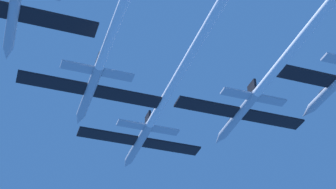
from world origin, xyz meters
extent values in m
cylinder|color=#B2BAC6|center=(-0.19, 0.42, -0.36)|extent=(1.29, 11.75, 1.29)
cone|color=#B2BAC6|center=(-0.19, 7.59, -0.36)|extent=(1.27, 2.59, 1.27)
ellipsoid|color=black|center=(-0.19, 3.00, 0.19)|extent=(0.90, 2.35, 0.65)
cube|color=black|center=(-5.30, -0.17, -0.36)|extent=(8.93, 2.59, 0.28)
cube|color=black|center=(4.92, -0.17, -0.36)|extent=(8.93, 2.59, 0.28)
cube|color=black|center=(-0.19, -4.28, 1.23)|extent=(0.34, 2.12, 1.88)
cube|color=#B2BAC6|center=(-2.85, -4.52, -0.36)|extent=(4.02, 1.55, 0.28)
cube|color=#B2BAC6|center=(2.46, -4.52, -0.36)|extent=(4.02, 1.55, 0.28)
cylinder|color=#B2BAC6|center=(-10.32, -10.94, -0.57)|extent=(1.29, 11.75, 1.29)
cone|color=#B2BAC6|center=(-10.32, -3.77, -0.57)|extent=(1.27, 2.59, 1.27)
ellipsoid|color=black|center=(-10.32, -8.35, -0.02)|extent=(0.90, 2.35, 0.65)
cube|color=black|center=(-15.43, -11.52, -0.57)|extent=(8.93, 2.59, 0.28)
cube|color=black|center=(-5.21, -11.52, -0.57)|extent=(8.93, 2.59, 0.28)
cube|color=black|center=(-10.32, -15.64, 1.02)|extent=(0.34, 2.12, 1.88)
cube|color=#B2BAC6|center=(-12.97, -15.87, -0.57)|extent=(4.02, 1.55, 0.28)
cube|color=#B2BAC6|center=(-7.66, -15.87, -0.57)|extent=(4.02, 1.55, 0.28)
cylinder|color=#B2BAC6|center=(11.11, -11.73, -0.34)|extent=(1.29, 11.75, 1.29)
cone|color=#B2BAC6|center=(11.11, -4.56, -0.34)|extent=(1.27, 2.59, 1.27)
ellipsoid|color=black|center=(11.11, -9.15, 0.21)|extent=(0.90, 2.35, 0.65)
cube|color=black|center=(6.00, -12.32, -0.34)|extent=(8.93, 2.59, 0.28)
cube|color=black|center=(16.22, -12.32, -0.34)|extent=(8.93, 2.59, 0.28)
cube|color=black|center=(11.11, -16.43, 1.25)|extent=(0.34, 2.12, 1.88)
cube|color=#B2BAC6|center=(8.45, -16.67, -0.34)|extent=(4.02, 1.55, 0.28)
cube|color=#B2BAC6|center=(13.76, -16.67, -0.34)|extent=(4.02, 1.55, 0.28)
cylinder|color=#B2BAC6|center=(-21.53, -21.93, 0.25)|extent=(1.29, 11.75, 1.29)
cone|color=#B2BAC6|center=(-21.53, -14.76, 0.25)|extent=(1.27, 2.59, 1.27)
ellipsoid|color=black|center=(-21.53, -19.35, 0.80)|extent=(0.90, 2.35, 0.65)
cube|color=black|center=(-16.42, -22.52, 0.25)|extent=(8.93, 2.59, 0.28)
cylinder|color=#B2BAC6|center=(21.08, -21.11, 0.89)|extent=(1.29, 11.75, 1.29)
cone|color=#B2BAC6|center=(21.08, -13.94, 0.89)|extent=(1.27, 2.59, 1.27)
ellipsoid|color=black|center=(21.08, -18.53, 1.44)|extent=(0.90, 2.35, 0.65)
cube|color=black|center=(15.97, -21.70, 0.89)|extent=(8.93, 2.59, 0.28)
camera|label=1|loc=(-19.72, -71.72, -43.15)|focal=59.46mm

